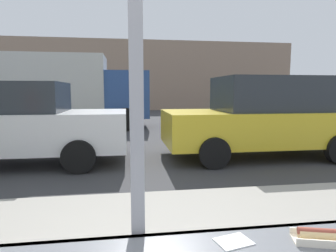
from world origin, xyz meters
name	(u,v)px	position (x,y,z in m)	size (l,w,h in m)	color
ground_plane	(128,141)	(0.00, 8.00, 0.00)	(60.00, 60.00, 0.00)	#38383A
sidewalk_strip	(133,250)	(0.00, 1.60, 0.05)	(16.00, 2.80, 0.11)	#9E998E
window_wall	(135,18)	(0.00, 0.08, 1.80)	(3.02, 0.20, 2.90)	#56544F
building_facade_far	(126,76)	(0.00, 22.98, 2.81)	(28.00, 1.20, 5.63)	gray
hotdog_tray_far	(330,236)	(0.66, -0.12, 1.04)	(0.26, 0.15, 0.05)	beige
napkin_wrapper	(233,241)	(0.33, -0.06, 1.02)	(0.12, 0.09, 0.00)	white
parked_car_white	(10,123)	(-2.43, 5.36, 0.88)	(4.68, 1.92, 1.73)	silver
parked_car_yellow	(262,117)	(3.11, 5.36, 0.93)	(4.45, 2.05, 1.87)	gold
box_truck	(58,89)	(-2.77, 11.35, 1.62)	(6.98, 2.44, 2.97)	beige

